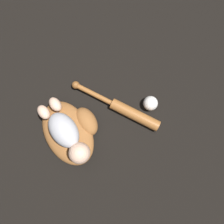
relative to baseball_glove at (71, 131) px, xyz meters
The scene contains 5 objects.
ground_plane 0.09m from the baseball_glove, 81.20° to the right, with size 6.00×6.00×0.00m, color black.
baseball_glove is the anchor object (origin of this frame).
baby_figure 0.09m from the baseball_glove, 48.37° to the right, with size 0.34×0.13×0.10m.
baseball_bat 0.28m from the baseball_glove, 71.99° to the left, with size 0.46×0.23×0.05m.
baseball 0.41m from the baseball_glove, 69.77° to the left, with size 0.07×0.07×0.07m.
Camera 1 is at (0.22, 0.14, 1.09)m, focal length 35.00 mm.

